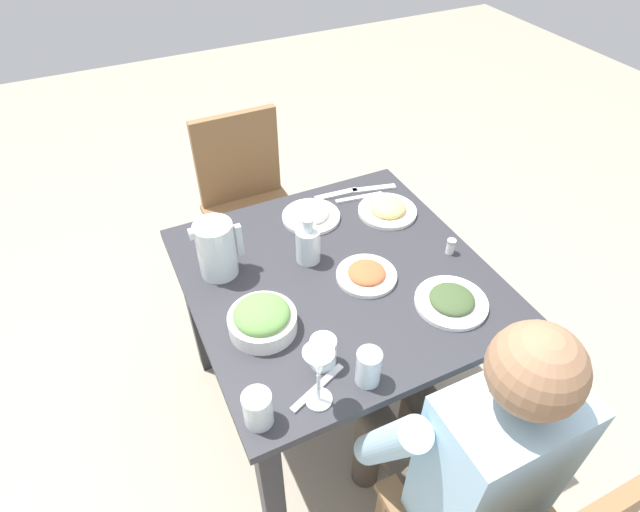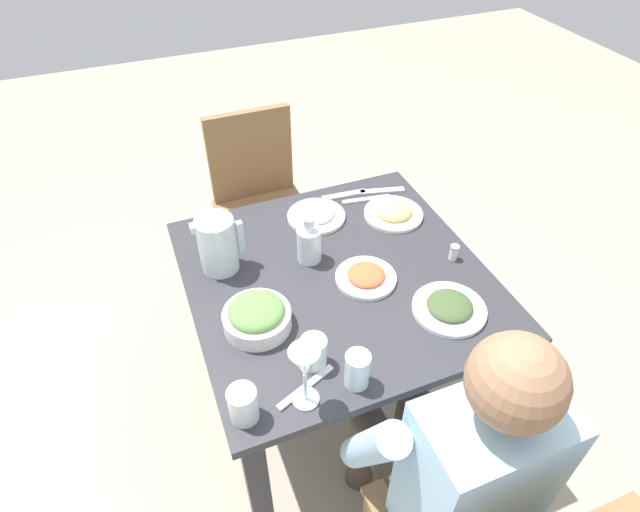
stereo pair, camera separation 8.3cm
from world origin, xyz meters
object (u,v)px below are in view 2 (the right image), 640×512
diner_near (450,454)px  water_glass_center (314,352)px  plate_rice_curry (366,276)px  oil_carafe (309,245)px  water_glass_far_right (243,405)px  salad_bowl (257,316)px  water_glass_near_left (357,370)px  salt_shaker (454,252)px  water_pitcher (218,244)px  dining_table (336,300)px  chair_far (260,198)px  plate_dolmas (449,307)px  plate_yoghurt (316,214)px  plate_fries (394,212)px  wine_glass (305,366)px

diner_near → water_glass_center: size_ratio=12.38×
plate_rice_curry → oil_carafe: bearing=129.5°
plate_rice_curry → water_glass_center: bearing=-138.2°
diner_near → plate_rice_curry: 0.57m
plate_rice_curry → water_glass_far_right: bearing=-146.0°
salad_bowl → water_glass_near_left: (0.18, -0.28, 0.01)m
salad_bowl → water_glass_far_right: size_ratio=1.95×
water_glass_center → salt_shaker: (0.58, 0.22, -0.02)m
water_pitcher → water_glass_center: 0.49m
dining_table → oil_carafe: bearing=117.4°
chair_far → plate_dolmas: bearing=-75.5°
salad_bowl → plate_yoghurt: size_ratio=0.94×
plate_fries → oil_carafe: bearing=-164.0°
plate_rice_curry → salt_shaker: size_ratio=3.56×
water_pitcher → wine_glass: wine_glass is taller
water_pitcher → plate_fries: bearing=3.2°
diner_near → oil_carafe: 0.74m
plate_yoghurt → water_glass_near_left: size_ratio=1.94×
diner_near → water_pitcher: bearing=116.0°
water_glass_near_left → chair_far: bearing=86.3°
plate_dolmas → salad_bowl: bearing=164.3°
plate_dolmas → oil_carafe: oil_carafe is taller
salad_bowl → water_glass_center: size_ratio=2.07×
plate_dolmas → water_glass_far_right: bearing=-170.0°
plate_yoghurt → oil_carafe: oil_carafe is taller
plate_fries → water_glass_far_right: water_glass_far_right is taller
water_glass_center → dining_table: bearing=56.7°
wine_glass → water_glass_near_left: bearing=0.3°
plate_fries → salad_bowl: bearing=-152.2°
chair_far → salad_bowl: bearing=-105.8°
dining_table → wine_glass: size_ratio=4.73×
plate_fries → water_glass_near_left: 0.73m
plate_fries → plate_dolmas: bearing=-97.4°
dining_table → plate_fries: (0.31, 0.21, 0.14)m
water_glass_far_right → salt_shaker: 0.85m
dining_table → water_glass_center: 0.39m
dining_table → water_glass_center: size_ratio=9.78×
plate_dolmas → plate_rice_curry: 0.27m
plate_rice_curry → oil_carafe: (-0.13, 0.16, 0.04)m
plate_rice_curry → dining_table: bearing=145.1°
dining_table → plate_yoghurt: bearing=81.4°
dining_table → salt_shaker: (0.38, -0.07, 0.15)m
plate_yoghurt → salt_shaker: (0.34, -0.37, 0.01)m
plate_fries → salt_shaker: (0.07, -0.28, 0.01)m
water_glass_far_right → water_glass_center: 0.23m
water_glass_near_left → water_glass_far_right: bearing=177.8°
chair_far → water_glass_far_right: size_ratio=8.75×
plate_dolmas → water_glass_far_right: size_ratio=2.18×
dining_table → water_pitcher: (-0.33, 0.17, 0.21)m
plate_yoghurt → water_glass_far_right: water_glass_far_right is taller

